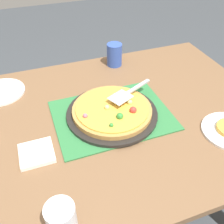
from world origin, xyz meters
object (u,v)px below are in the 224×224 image
(pizza_pan, at_px, (112,113))
(napkin_stack, at_px, (37,153))
(plate_side, at_px, (1,92))
(cup_near, at_px, (62,221))
(cup_far, at_px, (114,55))
(pizza, at_px, (112,110))
(pizza_server, at_px, (128,93))

(pizza_pan, distance_m, napkin_stack, 0.34)
(plate_side, relative_size, cup_near, 1.83)
(cup_near, height_order, cup_far, same)
(pizza_pan, height_order, cup_far, cup_far)
(pizza, bearing_deg, cup_near, 54.88)
(pizza_pan, distance_m, pizza_server, 0.11)
(plate_side, height_order, cup_near, cup_near)
(napkin_stack, bearing_deg, plate_side, -76.24)
(pizza_pan, height_order, napkin_stack, pizza_pan)
(pizza, bearing_deg, cup_far, -111.56)
(pizza_pan, bearing_deg, cup_far, -111.71)
(pizza, distance_m, cup_far, 0.43)
(plate_side, bearing_deg, napkin_stack, 103.76)
(pizza_server, bearing_deg, pizza, 25.85)
(napkin_stack, bearing_deg, pizza_server, -159.98)
(cup_near, distance_m, pizza_server, 0.59)
(cup_far, distance_m, napkin_stack, 0.70)
(pizza_pan, relative_size, napkin_stack, 3.17)
(pizza_server, distance_m, napkin_stack, 0.45)
(pizza_server, height_order, napkin_stack, pizza_server)
(pizza_pan, relative_size, cup_far, 3.17)
(pizza_pan, distance_m, plate_side, 0.55)
(cup_far, height_order, napkin_stack, cup_far)
(cup_near, bearing_deg, napkin_stack, -83.54)
(cup_near, bearing_deg, plate_side, -79.19)
(cup_near, relative_size, cup_far, 1.00)
(cup_far, relative_size, napkin_stack, 1.00)
(pizza_pan, relative_size, pizza, 1.15)
(pizza, relative_size, cup_near, 2.75)
(cup_far, bearing_deg, cup_near, 61.08)
(plate_side, distance_m, cup_far, 0.60)
(cup_near, distance_m, napkin_stack, 0.31)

